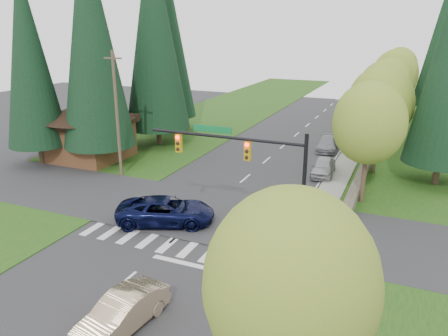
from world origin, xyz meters
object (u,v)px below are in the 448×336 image
Objects in this scene: suv_navy at (166,211)px; parked_car_b at (327,144)px; parked_car_e at (353,110)px; parked_car_d at (353,125)px; parked_car_a at (324,167)px; sedan_champagne at (122,313)px; parked_car_c at (351,127)px.

suv_navy reaches higher than parked_car_b.
parked_car_d is at bearing -86.61° from parked_car_e.
parked_car_b is 0.98× the size of parked_car_d.
suv_navy is at bearing -122.46° from parked_car_a.
parked_car_a is 0.94× the size of parked_car_b.
parked_car_a is at bearing -91.02° from parked_car_e.
parked_car_e is (5.71, 41.37, -0.22)m from suv_navy.
suv_navy reaches higher than parked_car_a.
sedan_champagne is 0.98× the size of parked_car_b.
parked_car_b is at bearing 94.48° from parked_car_a.
suv_navy reaches higher than parked_car_c.
suv_navy is 1.21× the size of parked_car_c.
sedan_champagne is 50.73m from parked_car_e.
suv_navy is 1.42× the size of parked_car_e.
parked_car_d reaches higher than parked_car_a.
parked_car_d reaches higher than parked_car_e.
parked_car_d is 11.09m from parked_car_e.
suv_navy reaches higher than parked_car_e.
parked_car_c is at bearing 85.89° from parked_car_a.
parked_car_d is at bearing 97.21° from parked_car_c.
sedan_champagne reaches higher than parked_car_a.
parked_car_b is (-1.18, 7.83, -0.07)m from parked_car_a.
parked_car_e is (-1.40, 28.18, -0.11)m from parked_car_a.
parked_car_b reaches higher than parked_car_e.
parked_car_b is at bearing -38.14° from suv_navy.
parked_car_c reaches higher than parked_car_d.
parked_car_b is at bearing -91.44° from parked_car_c.
sedan_champagne is 1.04× the size of parked_car_a.
parked_car_a is 0.87× the size of parked_car_c.
parked_car_c is (3.62, 38.11, 0.08)m from sedan_champagne.
parked_car_c is at bearing -87.16° from parked_car_d.
sedan_champagne is 0.75× the size of suv_navy.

